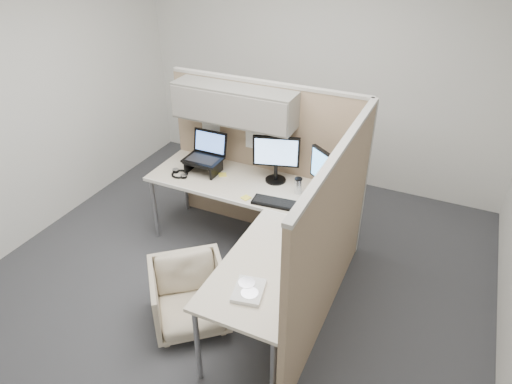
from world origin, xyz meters
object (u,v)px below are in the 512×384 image
at_px(office_chair, 189,293).
at_px(keyboard, 278,203).
at_px(desk, 253,215).
at_px(monitor_left, 276,155).

xyz_separation_m(office_chair, keyboard, (0.38, 0.92, 0.44)).
relative_size(desk, office_chair, 3.28).
relative_size(desk, keyboard, 4.33).
distance_m(desk, office_chair, 0.86).
height_order(office_chair, monitor_left, monitor_left).
distance_m(office_chair, keyboard, 1.09).
bearing_deg(desk, office_chair, -107.19).
bearing_deg(desk, keyboard, 50.63).
relative_size(office_chair, keyboard, 1.32).
xyz_separation_m(desk, keyboard, (0.16, 0.19, 0.05)).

